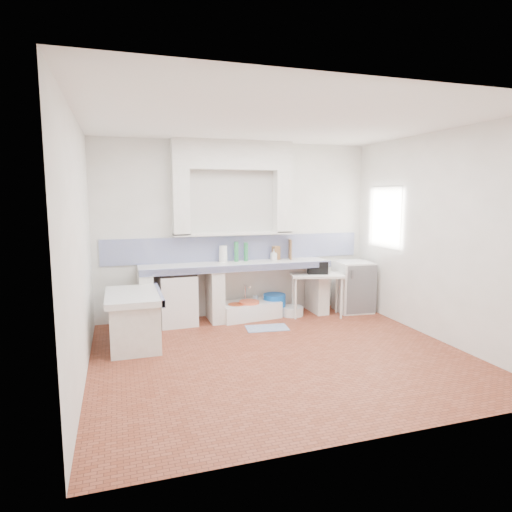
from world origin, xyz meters
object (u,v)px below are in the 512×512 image
object	(u,v)px
stove	(177,299)
sink	(249,311)
side_table	(317,295)
fridge	(353,286)

from	to	relation	value
stove	sink	size ratio (longest dim) A/B	0.80
sink	side_table	size ratio (longest dim) A/B	1.15
stove	side_table	bearing A→B (deg)	-7.55
sink	side_table	bearing A→B (deg)	-20.01
stove	fridge	bearing A→B (deg)	-4.54
stove	fridge	size ratio (longest dim) A/B	0.91
sink	fridge	size ratio (longest dim) A/B	1.13
stove	side_table	size ratio (longest dim) A/B	0.92
sink	side_table	xyz separation A→B (m)	(1.09, -0.22, 0.23)
sink	fridge	xyz separation A→B (m)	(1.81, -0.14, 0.31)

